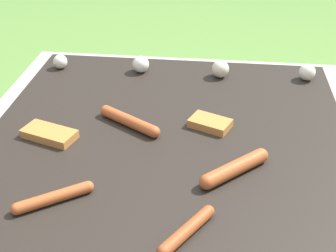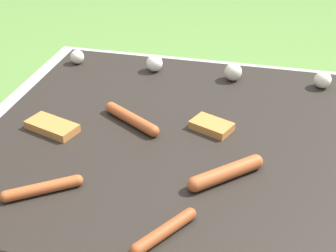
{
  "view_description": "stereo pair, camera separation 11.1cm",
  "coord_description": "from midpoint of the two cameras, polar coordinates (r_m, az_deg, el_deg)",
  "views": [
    {
      "loc": [
        0.11,
        -0.94,
        1.03
      ],
      "look_at": [
        0.0,
        0.0,
        0.44
      ],
      "focal_mm": 50.0,
      "sensor_mm": 36.0,
      "label": 1
    },
    {
      "loc": [
        0.22,
        -0.92,
        1.03
      ],
      "look_at": [
        0.0,
        0.0,
        0.44
      ],
      "focal_mm": 50.0,
      "sensor_mm": 36.0,
      "label": 2
    }
  ],
  "objects": [
    {
      "name": "grill",
      "position": [
        1.25,
        -2.58,
        -9.2
      ],
      "size": [
        0.98,
        0.98,
        0.42
      ],
      "color": "#9E998E",
      "rests_on": "ground_plane"
    },
    {
      "name": "sausage_front_right",
      "position": [
        0.99,
        4.96,
        -5.26
      ],
      "size": [
        0.14,
        0.14,
        0.03
      ],
      "color": "#A34C23",
      "rests_on": "grill"
    },
    {
      "name": "mushroom_row",
      "position": [
        1.4,
        0.43,
        7.14
      ],
      "size": [
        0.79,
        0.06,
        0.05
      ],
      "color": "beige",
      "rests_on": "grill"
    },
    {
      "name": "bread_slice_left",
      "position": [
        1.15,
        -16.98,
        -1.02
      ],
      "size": [
        0.14,
        0.1,
        0.02
      ],
      "color": "#B27033",
      "rests_on": "grill"
    },
    {
      "name": "sausage_front_center",
      "position": [
        0.85,
        -1.51,
        -12.77
      ],
      "size": [
        0.1,
        0.13,
        0.02
      ],
      "color": "#93421E",
      "rests_on": "grill"
    },
    {
      "name": "sausage_back_left",
      "position": [
        0.96,
        -17.11,
        -8.46
      ],
      "size": [
        0.14,
        0.1,
        0.02
      ],
      "color": "#A34C23",
      "rests_on": "grill"
    },
    {
      "name": "sausage_mid_right",
      "position": [
        1.15,
        -7.51,
        0.52
      ],
      "size": [
        0.16,
        0.11,
        0.03
      ],
      "color": "#A34C23",
      "rests_on": "grill"
    },
    {
      "name": "bread_slice_right",
      "position": [
        1.14,
        2.39,
        0.26
      ],
      "size": [
        0.11,
        0.09,
        0.02
      ],
      "color": "#B27033",
      "rests_on": "grill"
    }
  ]
}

